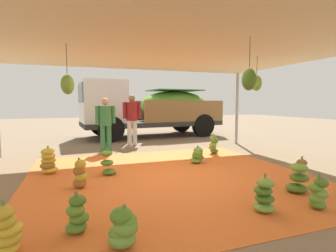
# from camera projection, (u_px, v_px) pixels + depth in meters

# --- Properties ---
(ground_plane) EXTENTS (40.00, 40.00, 0.00)m
(ground_plane) POSITION_uv_depth(u_px,v_px,m) (138.00, 151.00, 8.12)
(ground_plane) COLOR #7F6B51
(tarp_orange) EXTENTS (5.56, 5.41, 0.01)m
(tarp_orange) POSITION_uv_depth(u_px,v_px,m) (170.00, 176.00, 5.30)
(tarp_orange) COLOR orange
(tarp_orange) RESTS_ON ground
(tent_canopy) EXTENTS (8.00, 7.00, 2.64)m
(tent_canopy) POSITION_uv_depth(u_px,v_px,m) (172.00, 48.00, 5.00)
(tent_canopy) COLOR #9EA0A5
(tent_canopy) RESTS_ON ground
(banana_bunch_0) EXTENTS (0.46, 0.46, 0.59)m
(banana_bunch_0) POSITION_uv_depth(u_px,v_px,m) (48.00, 162.00, 5.51)
(banana_bunch_0) COLOR gold
(banana_bunch_0) RESTS_ON tarp_orange
(banana_bunch_1) EXTENTS (0.32, 0.33, 0.48)m
(banana_bunch_1) POSITION_uv_depth(u_px,v_px,m) (77.00, 215.00, 3.00)
(banana_bunch_1) COLOR #518428
(banana_bunch_1) RESTS_ON tarp_orange
(banana_bunch_2) EXTENTS (0.33, 0.31, 0.54)m
(banana_bunch_2) POSITION_uv_depth(u_px,v_px,m) (80.00, 175.00, 4.56)
(banana_bunch_2) COLOR #996628
(banana_bunch_2) RESTS_ON tarp_orange
(banana_bunch_3) EXTENTS (0.37, 0.33, 0.59)m
(banana_bunch_3) POSITION_uv_depth(u_px,v_px,m) (213.00, 145.00, 7.64)
(banana_bunch_3) COLOR #477523
(banana_bunch_3) RESTS_ON tarp_orange
(banana_bunch_4) EXTENTS (0.31, 0.31, 0.43)m
(banana_bunch_4) POSITION_uv_depth(u_px,v_px,m) (301.00, 169.00, 5.18)
(banana_bunch_4) COLOR gold
(banana_bunch_4) RESTS_ON tarp_orange
(banana_bunch_5) EXTENTS (0.38, 0.39, 0.45)m
(banana_bunch_5) POSITION_uv_depth(u_px,v_px,m) (123.00, 228.00, 2.70)
(banana_bunch_5) COLOR #6B9E38
(banana_bunch_5) RESTS_ON tarp_orange
(banana_bunch_6) EXTENTS (0.43, 0.40, 0.44)m
(banana_bunch_6) POSITION_uv_depth(u_px,v_px,m) (197.00, 156.00, 6.42)
(banana_bunch_6) COLOR #6B9E38
(banana_bunch_6) RESTS_ON tarp_orange
(banana_bunch_7) EXTENTS (0.40, 0.38, 0.58)m
(banana_bunch_7) POSITION_uv_depth(u_px,v_px,m) (108.00, 164.00, 5.38)
(banana_bunch_7) COLOR #518428
(banana_bunch_7) RESTS_ON tarp_orange
(banana_bunch_8) EXTENTS (0.33, 0.33, 0.51)m
(banana_bunch_8) POSITION_uv_depth(u_px,v_px,m) (318.00, 194.00, 3.65)
(banana_bunch_8) COLOR #518428
(banana_bunch_8) RESTS_ON tarp_orange
(banana_bunch_9) EXTENTS (0.36, 0.38, 0.53)m
(banana_bunch_9) POSITION_uv_depth(u_px,v_px,m) (264.00, 196.00, 3.57)
(banana_bunch_9) COLOR #75A83D
(banana_bunch_9) RESTS_ON tarp_orange
(banana_bunch_10) EXTENTS (0.43, 0.42, 0.55)m
(banana_bunch_10) POSITION_uv_depth(u_px,v_px,m) (298.00, 179.00, 4.33)
(banana_bunch_10) COLOR #477523
(banana_bunch_10) RESTS_ON tarp_orange
(banana_bunch_11) EXTENTS (0.41, 0.39, 0.56)m
(banana_bunch_11) POSITION_uv_depth(u_px,v_px,m) (4.00, 232.00, 2.55)
(banana_bunch_11) COLOR gold
(banana_bunch_11) RESTS_ON tarp_orange
(cargo_truck_main) EXTENTS (6.20, 2.84, 2.40)m
(cargo_truck_main) POSITION_uv_depth(u_px,v_px,m) (149.00, 108.00, 11.62)
(cargo_truck_main) COLOR #2D2D2D
(cargo_truck_main) RESTS_ON ground
(worker_0) EXTENTS (0.65, 0.40, 1.79)m
(worker_0) POSITION_uv_depth(u_px,v_px,m) (132.00, 116.00, 9.30)
(worker_0) COLOR silver
(worker_0) RESTS_ON ground
(worker_1) EXTENTS (0.60, 0.37, 1.65)m
(worker_1) POSITION_uv_depth(u_px,v_px,m) (106.00, 120.00, 7.96)
(worker_1) COLOR #337A4C
(worker_1) RESTS_ON ground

